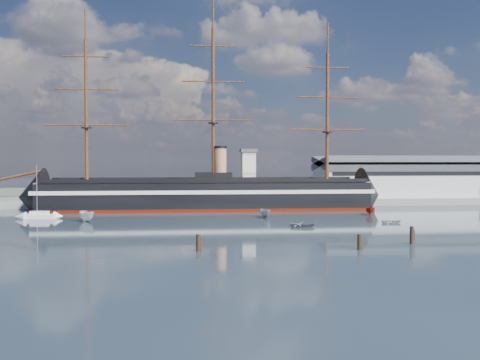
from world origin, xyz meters
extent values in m
plane|color=#18222E|center=(0.00, 40.00, 0.00)|extent=(600.00, 600.00, 0.00)
cube|color=slate|center=(10.00, 76.00, 0.00)|extent=(180.00, 18.00, 2.00)
cube|color=#B7BABC|center=(58.00, 80.00, 7.00)|extent=(62.00, 20.00, 10.00)
cube|color=#3F4247|center=(58.00, 80.00, 12.60)|extent=(63.00, 21.00, 2.00)
cube|color=silver|center=(3.00, 73.00, 9.00)|extent=(4.00, 4.00, 14.00)
cube|color=#3F4247|center=(3.00, 73.00, 16.50)|extent=(5.00, 5.00, 1.00)
cube|color=black|center=(-10.31, 60.00, 4.00)|extent=(88.07, 16.38, 7.00)
cube|color=silver|center=(-10.31, 60.00, 5.20)|extent=(90.07, 16.63, 1.00)
cube|color=#410E03|center=(-10.31, 60.00, 0.35)|extent=(90.07, 16.59, 0.90)
cone|color=black|center=(-56.81, 60.00, 3.70)|extent=(14.07, 15.74, 15.68)
cone|color=black|center=(36.19, 60.00, 3.70)|extent=(11.07, 15.73, 15.68)
cube|color=brown|center=(-10.31, 60.00, 7.60)|extent=(88.06, 15.10, 0.40)
cube|color=black|center=(-8.31, 60.00, 9.00)|extent=(10.03, 6.04, 2.50)
cylinder|color=#B07B55|center=(-6.31, 60.00, 12.50)|extent=(3.20, 3.20, 9.00)
cylinder|color=#381E0F|center=(-62.31, 60.00, 9.00)|extent=(17.76, 0.78, 4.43)
cylinder|color=#381E0F|center=(-42.31, 60.00, 26.80)|extent=(0.90, 0.90, 38.00)
cylinder|color=#381E0F|center=(-8.31, 60.00, 28.80)|extent=(0.90, 0.90, 42.00)
cylinder|color=#381E0F|center=(23.69, 60.00, 25.80)|extent=(0.90, 0.90, 36.00)
cube|color=white|center=(-49.64, 40.47, 0.52)|extent=(8.02, 3.46, 1.03)
cube|color=white|center=(-49.64, 40.47, 1.34)|extent=(4.35, 2.28, 0.83)
cylinder|color=#B2B2B7|center=(-50.15, 40.47, 6.72)|extent=(0.17, 0.17, 11.38)
imported|color=silver|center=(-37.60, 33.17, 0.00)|extent=(7.84, 5.81, 2.97)
imported|color=slate|center=(7.61, 18.99, 0.00)|extent=(2.05, 3.26, 1.42)
imported|color=gray|center=(2.76, 37.27, 0.00)|extent=(6.61, 2.79, 2.59)
imported|color=silver|center=(28.20, 23.78, 0.00)|extent=(1.21, 2.67, 1.22)
imported|color=maroon|center=(29.72, 41.63, 0.00)|extent=(6.47, 4.03, 2.43)
cylinder|color=black|center=(-14.16, -8.06, 0.00)|extent=(0.64, 0.64, 3.17)
cylinder|color=black|center=(9.97, -9.28, 0.00)|extent=(0.64, 0.64, 3.06)
cylinder|color=black|center=(20.12, -4.75, 0.00)|extent=(0.64, 0.64, 3.56)
camera|label=1|loc=(-16.10, -86.81, 13.32)|focal=40.00mm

